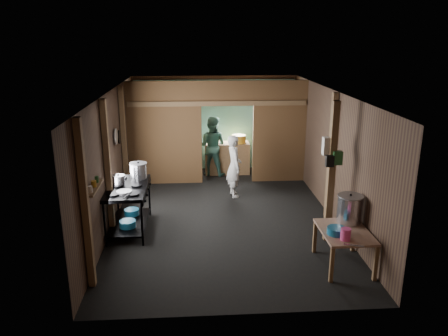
{
  "coord_description": "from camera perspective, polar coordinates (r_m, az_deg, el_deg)",
  "views": [
    {
      "loc": [
        -0.58,
        -8.67,
        3.68
      ],
      "look_at": [
        0.0,
        -0.2,
        1.1
      ],
      "focal_mm": 35.39,
      "sensor_mm": 36.0,
      "label": 1
    }
  ],
  "objects": [
    {
      "name": "post_left_c",
      "position": [
        10.28,
        -12.77,
        3.09
      ],
      "size": [
        0.1,
        0.12,
        2.6
      ],
      "primitive_type": "cube",
      "color": "brown",
      "rests_on": "floor"
    },
    {
      "name": "pan_lid_big",
      "position": [
        9.44,
        -13.79,
        3.99
      ],
      "size": [
        0.03,
        0.34,
        0.34
      ],
      "primitive_type": "cylinder",
      "rotation": [
        0.0,
        1.57,
        0.0
      ],
      "color": "gray",
      "rests_on": "wall_left"
    },
    {
      "name": "post_left_a",
      "position": [
        6.72,
        -17.49,
        -4.68
      ],
      "size": [
        0.1,
        0.12,
        2.6
      ],
      "primitive_type": "cube",
      "color": "brown",
      "rests_on": "floor"
    },
    {
      "name": "wall_back",
      "position": [
        12.42,
        -1.16,
        5.85
      ],
      "size": [
        4.5,
        0.0,
        2.6
      ],
      "primitive_type": "cube",
      "color": "#4F3A28",
      "rests_on": "ground"
    },
    {
      "name": "post_left_b",
      "position": [
        8.38,
        -14.75,
        -0.18
      ],
      "size": [
        0.1,
        0.12,
        2.6
      ],
      "primitive_type": "cube",
      "color": "brown",
      "rests_on": "floor"
    },
    {
      "name": "wall_shelf",
      "position": [
        7.14,
        -16.43,
        -2.47
      ],
      "size": [
        0.14,
        0.8,
        0.03
      ],
      "primitive_type": "cube",
      "color": "brown",
      "rests_on": "wall_left"
    },
    {
      "name": "partition_left",
      "position": [
        11.16,
        -7.67,
        4.43
      ],
      "size": [
        1.85,
        0.1,
        2.6
      ],
      "primitive_type": "cube",
      "color": "brown",
      "rests_on": "floor"
    },
    {
      "name": "jar_green",
      "position": [
        7.32,
        -16.12,
        -1.42
      ],
      "size": [
        0.06,
        0.06,
        0.1
      ],
      "primitive_type": "cylinder",
      "color": "#225928",
      "rests_on": "wall_shelf"
    },
    {
      "name": "blue_tub_front",
      "position": [
        8.62,
        -12.35,
        -7.06
      ],
      "size": [
        0.31,
        0.31,
        0.13
      ],
      "primitive_type": "cylinder",
      "color": "#18638B",
      "rests_on": "gas_range"
    },
    {
      "name": "post_right",
      "position": [
        9.22,
        13.64,
        1.46
      ],
      "size": [
        0.1,
        0.12,
        2.6
      ],
      "primitive_type": "cube",
      "color": "brown",
      "rests_on": "floor"
    },
    {
      "name": "bag_black",
      "position": [
        7.96,
        13.49,
        0.89
      ],
      "size": [
        0.14,
        0.1,
        0.2
      ],
      "primitive_type": "cube",
      "color": "black",
      "rests_on": "post_free"
    },
    {
      "name": "cook",
      "position": [
        10.29,
        1.32,
        0.26
      ],
      "size": [
        0.44,
        0.59,
        1.47
      ],
      "primitive_type": "imported",
      "rotation": [
        0.0,
        0.0,
        1.74
      ],
      "color": "white",
      "rests_on": "floor"
    },
    {
      "name": "partition_right",
      "position": [
        11.34,
        7.16,
        4.65
      ],
      "size": [
        1.35,
        0.1,
        2.6
      ],
      "primitive_type": "cube",
      "color": "brown",
      "rests_on": "floor"
    },
    {
      "name": "stove_pot_large",
      "position": [
        8.97,
        -10.97,
        -0.42
      ],
      "size": [
        0.43,
        0.43,
        0.35
      ],
      "primitive_type": null,
      "rotation": [
        0.0,
        0.0,
        0.29
      ],
      "color": "silver",
      "rests_on": "gas_range"
    },
    {
      "name": "knife",
      "position": [
        7.03,
        16.43,
        -9.56
      ],
      "size": [
        0.29,
        0.14,
        0.01
      ],
      "primitive_type": "cube",
      "rotation": [
        0.0,
        0.0,
        -0.37
      ],
      "color": "silver",
      "rests_on": "prep_table"
    },
    {
      "name": "blue_tub_back",
      "position": [
        9.16,
        -11.84,
        -5.59
      ],
      "size": [
        0.3,
        0.3,
        0.12
      ],
      "primitive_type": "cylinder",
      "color": "#18638B",
      "rests_on": "gas_range"
    },
    {
      "name": "worker_back",
      "position": [
        11.88,
        -1.56,
        2.87
      ],
      "size": [
        0.94,
        0.84,
        1.61
      ],
      "primitive_type": "imported",
      "rotation": [
        0.0,
        0.0,
        2.8
      ],
      "color": "#37685A",
      "rests_on": "floor"
    },
    {
      "name": "prep_table",
      "position": [
        7.63,
        15.18,
        -9.96
      ],
      "size": [
        0.77,
        1.06,
        0.62
      ],
      "primitive_type": null,
      "color": "#A87C5C",
      "rests_on": "floor"
    },
    {
      "name": "back_counter",
      "position": [
        12.1,
        0.41,
        1.3
      ],
      "size": [
        1.2,
        0.5,
        0.85
      ],
      "primitive_type": "cube",
      "color": "brown",
      "rests_on": "floor"
    },
    {
      "name": "jar_yellow",
      "position": [
        7.12,
        -16.47,
        -1.97
      ],
      "size": [
        0.08,
        0.08,
        0.1
      ],
      "primitive_type": "cylinder",
      "color": "#B98422",
      "rests_on": "wall_shelf"
    },
    {
      "name": "turquoise_panel",
      "position": [
        12.37,
        -1.15,
        5.57
      ],
      "size": [
        4.4,
        0.06,
        2.5
      ],
      "primitive_type": "cube",
      "color": "#599799",
      "rests_on": "wall_back"
    },
    {
      "name": "wall_clock",
      "position": [
        12.23,
        0.03,
        8.54
      ],
      "size": [
        0.2,
        0.03,
        0.2
      ],
      "primitive_type": "cylinder",
      "rotation": [
        1.57,
        0.0,
        0.0
      ],
      "color": "silver",
      "rests_on": "wall_back"
    },
    {
      "name": "stove_pot_med",
      "position": [
        8.69,
        -13.46,
        -1.61
      ],
      "size": [
        0.29,
        0.29,
        0.22
      ],
      "primitive_type": null,
      "rotation": [
        0.0,
        0.0,
        -0.15
      ],
      "color": "silver",
      "rests_on": "gas_range"
    },
    {
      "name": "wash_basin",
      "position": [
        7.32,
        14.32,
        -7.87
      ],
      "size": [
        0.34,
        0.34,
        0.11
      ],
      "primitive_type": "cylinder",
      "rotation": [
        0.0,
        0.0,
        -0.14
      ],
      "color": "#18638B",
      "rests_on": "prep_table"
    },
    {
      "name": "wall_right",
      "position": [
        9.43,
        13.69,
        1.79
      ],
      "size": [
        0.0,
        7.0,
        2.6
      ],
      "primitive_type": "cube",
      "color": "#4F3A28",
      "rests_on": "ground"
    },
    {
      "name": "stock_pot",
      "position": [
        7.75,
        15.91,
        -5.17
      ],
      "size": [
        0.55,
        0.55,
        0.5
      ],
      "primitive_type": null,
      "rotation": [
        0.0,
        0.0,
        -0.33
      ],
      "color": "silver",
      "rests_on": "prep_table"
    },
    {
      "name": "gas_range",
      "position": [
        8.77,
        -12.21,
        -5.12
      ],
      "size": [
        0.79,
        1.53,
        0.9
      ],
      "primitive_type": null,
      "color": "black",
      "rests_on": "floor"
    },
    {
      "name": "pan_lid_small",
      "position": [
        9.85,
        -13.37,
        3.94
      ],
      "size": [
        0.03,
        0.3,
        0.3
      ],
      "primitive_type": "cylinder",
      "rotation": [
        0.0,
        1.57,
        0.0
      ],
      "color": "black",
      "rests_on": "wall_left"
    },
    {
      "name": "partition_header",
      "position": [
        10.99,
        0.46,
        9.69
      ],
      "size": [
        1.3,
        0.1,
        0.6
      ],
      "primitive_type": "cube",
      "color": "brown",
      "rests_on": "wall_back"
    },
    {
      "name": "ceiling",
      "position": [
        8.76,
        -0.09,
        9.81
      ],
      "size": [
        4.5,
        7.0,
        0.0
      ],
      "primitive_type": "cube",
      "color": "#2E2C2A",
      "rests_on": "ground"
    },
    {
      "name": "wall_left",
      "position": [
        9.15,
        -14.29,
        1.28
      ],
      "size": [
        0.0,
        7.0,
        2.6
      ],
      "primitive_type": "cube",
      "color": "#4F3A28",
      "rests_on": "ground"
    },
    {
      "name": "post_free",
      "position": [
        8.12,
        13.68,
        -0.65
      ],
      "size": [
        0.12,
        0.12,
        2.6
      ],
      "primitive_type": "cube",
      "color": "brown",
      "rests_on": "floor"
    },
    {
      "name": "wall_front",
      "position": [
        5.73,
        2.26,
        -7.7
      ],
      "size": [
        4.5,
        0.0,
        2.6
      ],
      "primitive_type": "cube",
      "color": "#4F3A28",
      "rests_on": "ground"
    },
    {
      "name": "frying_pan",
      "position": [
        8.25,
        -12.77,
        -3.05
      ],
      "size": [
        0.42,
        0.56,
        0.07
      ],
      "primitive_type": null,
      "rotation": [
        0.0,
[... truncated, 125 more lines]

